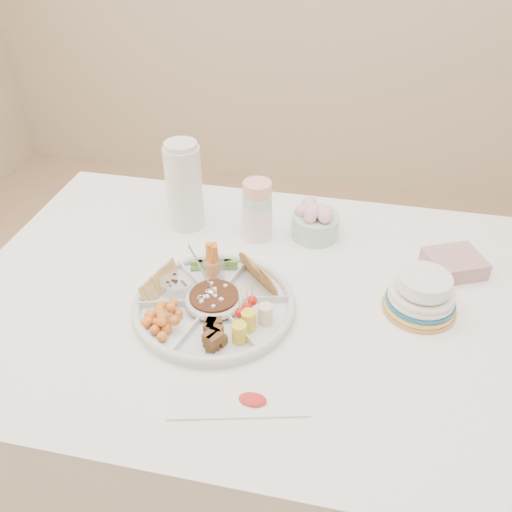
% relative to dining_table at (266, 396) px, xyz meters
% --- Properties ---
extents(floor, '(4.00, 4.00, 0.00)m').
position_rel_dining_table_xyz_m(floor, '(0.00, 0.00, -0.38)').
color(floor, tan).
rests_on(floor, ground).
extents(dining_table, '(1.52, 1.02, 0.76)m').
position_rel_dining_table_xyz_m(dining_table, '(0.00, 0.00, 0.00)').
color(dining_table, white).
rests_on(dining_table, floor).
extents(party_tray, '(0.47, 0.47, 0.04)m').
position_rel_dining_table_xyz_m(party_tray, '(-0.12, -0.07, 0.40)').
color(party_tray, white).
rests_on(party_tray, dining_table).
extents(bean_dip, '(0.14, 0.14, 0.04)m').
position_rel_dining_table_xyz_m(bean_dip, '(-0.12, -0.07, 0.41)').
color(bean_dip, black).
rests_on(bean_dip, party_tray).
extents(tortillas, '(0.14, 0.14, 0.07)m').
position_rel_dining_table_xyz_m(tortillas, '(-0.02, 0.02, 0.42)').
color(tortillas, '#A7743A').
rests_on(tortillas, party_tray).
extents(carrot_cucumber, '(0.13, 0.13, 0.10)m').
position_rel_dining_table_xyz_m(carrot_cucumber, '(-0.15, 0.05, 0.44)').
color(carrot_cucumber, orange).
rests_on(carrot_cucumber, party_tray).
extents(pita_raisins, '(0.13, 0.13, 0.06)m').
position_rel_dining_table_xyz_m(pita_raisins, '(-0.24, -0.04, 0.42)').
color(pita_raisins, '#E0AB54').
rests_on(pita_raisins, party_tray).
extents(cherries, '(0.13, 0.13, 0.04)m').
position_rel_dining_table_xyz_m(cherries, '(-0.21, -0.17, 0.42)').
color(cherries, '#FA9D3C').
rests_on(cherries, party_tray).
extents(granola_chunks, '(0.12, 0.12, 0.04)m').
position_rel_dining_table_xyz_m(granola_chunks, '(-0.08, -0.20, 0.42)').
color(granola_chunks, brown).
rests_on(granola_chunks, party_tray).
extents(banana_tomato, '(0.13, 0.13, 0.09)m').
position_rel_dining_table_xyz_m(banana_tomato, '(0.01, -0.11, 0.44)').
color(banana_tomato, '#EBD77E').
rests_on(banana_tomato, party_tray).
extents(cup_stack, '(0.11, 0.11, 0.23)m').
position_rel_dining_table_xyz_m(cup_stack, '(-0.08, 0.25, 0.50)').
color(cup_stack, beige).
rests_on(cup_stack, dining_table).
extents(thermos, '(0.13, 0.13, 0.26)m').
position_rel_dining_table_xyz_m(thermos, '(-0.29, 0.27, 0.51)').
color(thermos, silver).
rests_on(thermos, dining_table).
extents(flower_bowl, '(0.16, 0.16, 0.10)m').
position_rel_dining_table_xyz_m(flower_bowl, '(0.08, 0.29, 0.43)').
color(flower_bowl, '#A7D3C1').
rests_on(flower_bowl, dining_table).
extents(napkin_stack, '(0.17, 0.17, 0.05)m').
position_rel_dining_table_xyz_m(napkin_stack, '(0.45, 0.20, 0.40)').
color(napkin_stack, '#B38385').
rests_on(napkin_stack, dining_table).
extents(plate_stack, '(0.20, 0.20, 0.11)m').
position_rel_dining_table_xyz_m(plate_stack, '(0.36, 0.03, 0.43)').
color(plate_stack, '#E3D85B').
rests_on(plate_stack, dining_table).
extents(placemat, '(0.29, 0.16, 0.01)m').
position_rel_dining_table_xyz_m(placemat, '(0.00, -0.32, 0.38)').
color(placemat, white).
rests_on(placemat, dining_table).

